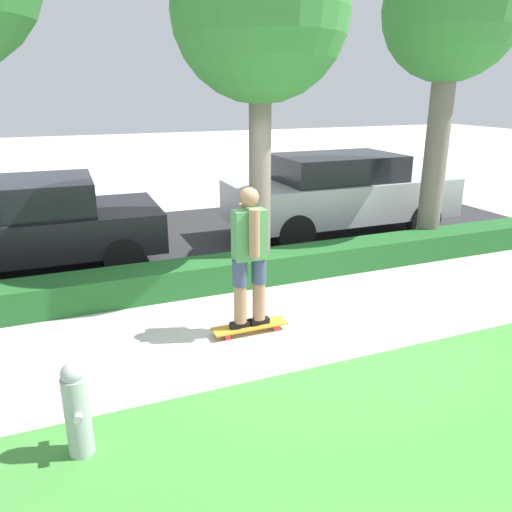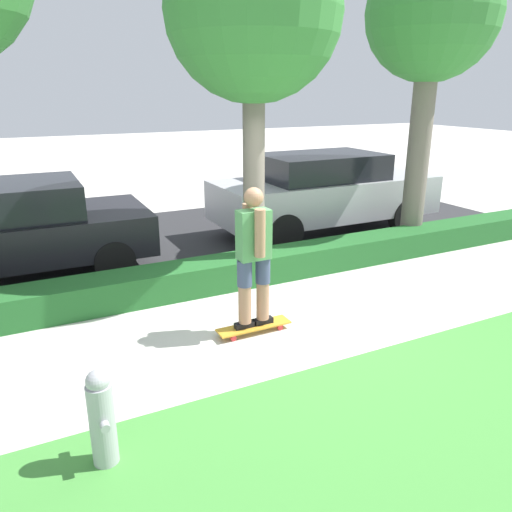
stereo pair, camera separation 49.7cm
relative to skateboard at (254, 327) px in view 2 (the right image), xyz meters
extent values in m
plane|color=beige|center=(0.52, -0.04, -0.08)|extent=(60.00, 60.00, 0.00)
cube|color=#47933D|center=(0.52, -3.04, -0.07)|extent=(14.49, 4.00, 0.01)
cube|color=#2D2D30|center=(0.52, 4.16, -0.07)|extent=(14.49, 5.00, 0.01)
cube|color=#236028|center=(0.52, 1.56, 0.14)|extent=(14.49, 0.60, 0.43)
cube|color=gold|center=(0.00, 0.00, 0.01)|extent=(0.93, 0.24, 0.02)
cylinder|color=red|center=(0.32, -0.09, -0.04)|extent=(0.07, 0.04, 0.07)
cylinder|color=red|center=(0.32, 0.09, -0.04)|extent=(0.07, 0.04, 0.07)
cylinder|color=red|center=(-0.32, -0.09, -0.04)|extent=(0.07, 0.04, 0.07)
cylinder|color=red|center=(-0.32, 0.09, -0.04)|extent=(0.07, 0.04, 0.07)
cube|color=black|center=(-0.12, 0.00, 0.05)|extent=(0.26, 0.09, 0.07)
cylinder|color=#A37556|center=(-0.12, 0.00, 0.48)|extent=(0.16, 0.16, 0.79)
cylinder|color=#3D4766|center=(-0.12, 0.00, 0.72)|extent=(0.18, 0.18, 0.32)
cube|color=black|center=(0.12, 0.00, 0.05)|extent=(0.26, 0.09, 0.07)
cylinder|color=#A37556|center=(0.12, 0.00, 0.48)|extent=(0.16, 0.16, 0.79)
cylinder|color=#3D4766|center=(0.12, 0.00, 0.72)|extent=(0.18, 0.18, 0.32)
cube|color=#519356|center=(0.00, 0.00, 1.17)|extent=(0.38, 0.21, 0.59)
cylinder|color=#A37556|center=(0.00, -0.16, 1.23)|extent=(0.12, 0.12, 0.55)
cylinder|color=#A37556|center=(0.00, 0.16, 1.23)|extent=(0.12, 0.12, 0.55)
sphere|color=#A37556|center=(0.00, 0.00, 1.61)|extent=(0.22, 0.22, 0.22)
cylinder|color=#70665B|center=(0.78, 1.57, 1.51)|extent=(0.32, 0.32, 3.17)
sphere|color=#387F38|center=(0.78, 1.57, 3.76)|extent=(2.39, 2.39, 2.39)
cylinder|color=#70665B|center=(4.26, 1.90, 1.64)|extent=(0.40, 0.40, 3.44)
sphere|color=#387F38|center=(4.26, 1.90, 3.98)|extent=(2.24, 2.24, 2.24)
cube|color=black|center=(-2.34, 3.49, 0.56)|extent=(3.87, 2.02, 0.64)
cube|color=black|center=(-2.45, 3.49, 1.15)|extent=(2.03, 1.76, 0.53)
cylinder|color=black|center=(-1.14, 2.59, 0.24)|extent=(0.64, 0.23, 0.64)
cylinder|color=black|center=(-1.14, 4.39, 0.24)|extent=(0.64, 0.23, 0.64)
cube|color=#B7B7BC|center=(3.36, 3.46, 0.66)|extent=(4.63, 1.79, 0.76)
cube|color=black|center=(3.22, 3.46, 1.30)|extent=(2.41, 1.58, 0.50)
cylinder|color=black|center=(4.79, 2.63, 0.28)|extent=(0.72, 0.22, 0.72)
cylinder|color=black|center=(4.79, 4.28, 0.28)|extent=(0.72, 0.22, 0.72)
cylinder|color=black|center=(1.92, 2.63, 0.28)|extent=(0.72, 0.22, 0.72)
cylinder|color=black|center=(1.92, 4.28, 0.28)|extent=(0.72, 0.22, 0.72)
cylinder|color=#ADADB2|center=(-2.06, -1.49, 0.28)|extent=(0.20, 0.20, 0.71)
sphere|color=#ADADB2|center=(-2.06, -1.49, 0.67)|extent=(0.18, 0.18, 0.18)
cylinder|color=#ADADB2|center=(-2.06, -1.59, 0.35)|extent=(0.07, 0.12, 0.07)
cylinder|color=#ADADB2|center=(-2.06, -1.39, 0.35)|extent=(0.07, 0.12, 0.07)
camera|label=1|loc=(-2.00, -5.16, 2.76)|focal=35.00mm
camera|label=2|loc=(-2.45, -4.95, 2.76)|focal=35.00mm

